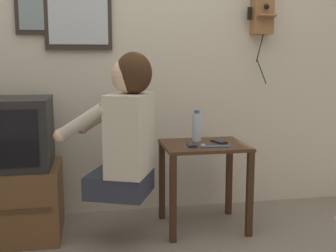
# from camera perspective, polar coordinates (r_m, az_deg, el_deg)

# --- Properties ---
(wall_back) EXTENTS (6.80, 0.05, 2.55)m
(wall_back) POSITION_cam_1_polar(r_m,az_deg,el_deg) (3.18, -4.06, 11.19)
(wall_back) COLOR beige
(wall_back) RESTS_ON ground_plane
(side_table) EXTENTS (0.56, 0.46, 0.59)m
(side_table) POSITION_cam_1_polar(r_m,az_deg,el_deg) (2.88, 4.87, -4.85)
(side_table) COLOR #422819
(side_table) RESTS_ON ground_plane
(person) EXTENTS (0.63, 0.55, 0.88)m
(person) POSITION_cam_1_polar(r_m,az_deg,el_deg) (2.58, -5.74, -0.26)
(person) COLOR #2D3347
(person) RESTS_ON ground_plane
(tv_stand) EXTENTS (0.72, 0.52, 0.47)m
(tv_stand) POSITION_cam_1_polar(r_m,az_deg,el_deg) (2.98, -21.34, -9.58)
(tv_stand) COLOR brown
(tv_stand) RESTS_ON ground_plane
(television) EXTENTS (0.58, 0.49, 0.44)m
(television) POSITION_cam_1_polar(r_m,az_deg,el_deg) (2.88, -21.27, -0.85)
(television) COLOR #232326
(television) RESTS_ON tv_stand
(wall_phone_antique) EXTENTS (0.19, 0.19, 0.76)m
(wall_phone_antique) POSITION_cam_1_polar(r_m,az_deg,el_deg) (3.35, 12.64, 15.04)
(wall_phone_antique) COLOR olive
(framed_picture) EXTENTS (0.39, 0.03, 0.43)m
(framed_picture) POSITION_cam_1_polar(r_m,az_deg,el_deg) (3.16, -16.45, 15.73)
(framed_picture) COLOR #2D2823
(cell_phone_held) EXTENTS (0.08, 0.13, 0.01)m
(cell_phone_held) POSITION_cam_1_polar(r_m,az_deg,el_deg) (2.77, 3.28, -2.58)
(cell_phone_held) COLOR black
(cell_phone_held) RESTS_ON side_table
(cell_phone_spare) EXTENTS (0.10, 0.14, 0.01)m
(cell_phone_spare) POSITION_cam_1_polar(r_m,az_deg,el_deg) (2.90, 6.91, -2.10)
(cell_phone_spare) COLOR black
(cell_phone_spare) RESTS_ON side_table
(water_bottle) EXTENTS (0.06, 0.06, 0.22)m
(water_bottle) POSITION_cam_1_polar(r_m,az_deg,el_deg) (2.93, 3.92, -0.09)
(water_bottle) COLOR #ADC6DB
(water_bottle) RESTS_ON side_table
(toothbrush) EXTENTS (0.19, 0.03, 0.02)m
(toothbrush) POSITION_cam_1_polar(r_m,az_deg,el_deg) (2.74, 6.18, -2.74)
(toothbrush) COLOR #338CD8
(toothbrush) RESTS_ON side_table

